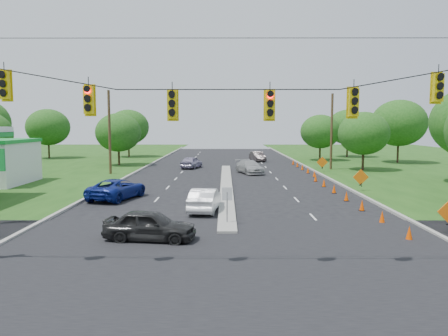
{
  "coord_description": "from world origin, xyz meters",
  "views": [
    {
      "loc": [
        -0.1,
        -16.81,
        5.34
      ],
      "look_at": [
        -0.17,
        8.78,
        2.8
      ],
      "focal_mm": 35.0,
      "sensor_mm": 36.0,
      "label": 1
    }
  ],
  "objects": [
    {
      "name": "utility_pole_far_right",
      "position": [
        12.5,
        35.0,
        4.5
      ],
      "size": [
        0.28,
        0.28,
        9.0
      ],
      "primitive_type": "cylinder",
      "color": "#422D1C",
      "rests_on": "ground"
    },
    {
      "name": "black_sedan",
      "position": [
        -3.57,
        2.91,
        0.72
      ],
      "size": [
        4.43,
        2.25,
        1.44
      ],
      "primitive_type": "imported",
      "rotation": [
        0.0,
        0.0,
        1.44
      ],
      "color": "black",
      "rests_on": "ground"
    },
    {
      "name": "median",
      "position": [
        0.0,
        21.0,
        0.0
      ],
      "size": [
        1.0,
        34.0,
        0.18
      ],
      "primitive_type": "cube",
      "color": "gray",
      "rests_on": "ground"
    },
    {
      "name": "ground",
      "position": [
        0.0,
        0.0,
        0.0
      ],
      "size": [
        160.0,
        160.0,
        0.0
      ],
      "primitive_type": "plane",
      "color": "black",
      "rests_on": "ground"
    },
    {
      "name": "cone_3",
      "position": [
        8.43,
        13.5,
        0.35
      ],
      "size": [
        0.32,
        0.32,
        0.7
      ],
      "primitive_type": "cone",
      "color": "#F14700",
      "rests_on": "ground"
    },
    {
      "name": "cone_9",
      "position": [
        9.03,
        34.5,
        0.35
      ],
      "size": [
        0.32,
        0.32,
        0.7
      ],
      "primitive_type": "cone",
      "color": "#F14700",
      "rests_on": "ground"
    },
    {
      "name": "cone_0",
      "position": [
        8.43,
        3.0,
        0.35
      ],
      "size": [
        0.32,
        0.32,
        0.7
      ],
      "primitive_type": "cone",
      "color": "#F14700",
      "rests_on": "ground"
    },
    {
      "name": "tree_11",
      "position": [
        20.0,
        55.0,
        4.96
      ],
      "size": [
        6.72,
        6.72,
        7.84
      ],
      "color": "black",
      "rests_on": "ground"
    },
    {
      "name": "cone_1",
      "position": [
        8.43,
        6.5,
        0.35
      ],
      "size": [
        0.32,
        0.32,
        0.7
      ],
      "primitive_type": "cone",
      "color": "#F14700",
      "rests_on": "ground"
    },
    {
      "name": "cone_8",
      "position": [
        9.03,
        31.0,
        0.35
      ],
      "size": [
        0.32,
        0.32,
        0.7
      ],
      "primitive_type": "cone",
      "color": "#F14700",
      "rests_on": "ground"
    },
    {
      "name": "tree_5",
      "position": [
        -14.0,
        40.0,
        4.34
      ],
      "size": [
        5.88,
        5.88,
        6.86
      ],
      "color": "black",
      "rests_on": "ground"
    },
    {
      "name": "tree_12",
      "position": [
        14.0,
        48.0,
        4.34
      ],
      "size": [
        5.88,
        5.88,
        6.86
      ],
      "color": "black",
      "rests_on": "ground"
    },
    {
      "name": "dark_car_receding",
      "position": [
        4.62,
        46.91,
        0.72
      ],
      "size": [
        2.36,
        4.59,
        1.44
      ],
      "primitive_type": "imported",
      "rotation": [
        0.0,
        0.0,
        0.2
      ],
      "color": "#302A2A",
      "rests_on": "ground"
    },
    {
      "name": "curb_right",
      "position": [
        10.1,
        30.0,
        0.0
      ],
      "size": [
        0.25,
        110.0,
        0.16
      ],
      "primitive_type": "cube",
      "color": "gray",
      "rests_on": "ground"
    },
    {
      "name": "median_sign",
      "position": [
        0.0,
        6.0,
        1.46
      ],
      "size": [
        0.55,
        0.06,
        2.05
      ],
      "color": "gray",
      "rests_on": "ground"
    },
    {
      "name": "tree_4",
      "position": [
        -28.0,
        52.0,
        4.96
      ],
      "size": [
        6.72,
        6.72,
        7.84
      ],
      "color": "black",
      "rests_on": "ground"
    },
    {
      "name": "signal_span",
      "position": [
        -0.05,
        -1.0,
        4.97
      ],
      "size": [
        25.6,
        0.32,
        9.0
      ],
      "color": "#422D1C",
      "rests_on": "ground"
    },
    {
      "name": "cone_4",
      "position": [
        8.43,
        17.0,
        0.35
      ],
      "size": [
        0.32,
        0.32,
        0.7
      ],
      "primitive_type": "cone",
      "color": "#F14700",
      "rests_on": "ground"
    },
    {
      "name": "blue_pickup",
      "position": [
        -7.88,
        14.3,
        0.74
      ],
      "size": [
        3.85,
        5.79,
        1.48
      ],
      "primitive_type": "imported",
      "rotation": [
        0.0,
        0.0,
        2.85
      ],
      "color": "navy",
      "rests_on": "ground"
    },
    {
      "name": "cross_street",
      "position": [
        0.0,
        0.0,
        0.0
      ],
      "size": [
        160.0,
        14.0,
        0.02
      ],
      "primitive_type": "cube",
      "color": "black",
      "rests_on": "ground"
    },
    {
      "name": "silver_car_far",
      "position": [
        2.59,
        30.88,
        0.72
      ],
      "size": [
        3.42,
        5.37,
        1.45
      ],
      "primitive_type": "imported",
      "rotation": [
        0.0,
        0.0,
        0.3
      ],
      "color": "#A0A0A0",
      "rests_on": "ground"
    },
    {
      "name": "cone_2",
      "position": [
        8.43,
        10.0,
        0.35
      ],
      "size": [
        0.32,
        0.32,
        0.7
      ],
      "primitive_type": "cone",
      "color": "#F14700",
      "rests_on": "ground"
    },
    {
      "name": "cone_10",
      "position": [
        9.03,
        38.0,
        0.35
      ],
      "size": [
        0.32,
        0.32,
        0.7
      ],
      "primitive_type": "cone",
      "color": "#F14700",
      "rests_on": "ground"
    },
    {
      "name": "cone_5",
      "position": [
        8.43,
        20.5,
        0.35
      ],
      "size": [
        0.32,
        0.32,
        0.7
      ],
      "primitive_type": "cone",
      "color": "#F14700",
      "rests_on": "ground"
    },
    {
      "name": "silver_car_oncoming",
      "position": [
        -4.26,
        36.68,
        0.74
      ],
      "size": [
        2.79,
        4.64,
        1.48
      ],
      "primitive_type": "imported",
      "rotation": [
        0.0,
        0.0,
        2.88
      ],
      "color": "#9289A8",
      "rests_on": "ground"
    },
    {
      "name": "utility_pole_far_left",
      "position": [
        -12.5,
        30.0,
        4.5
      ],
      "size": [
        0.28,
        0.28,
        9.0
      ],
      "primitive_type": "cylinder",
      "color": "#422D1C",
      "rests_on": "ground"
    },
    {
      "name": "white_sedan",
      "position": [
        -1.36,
        9.87,
        0.72
      ],
      "size": [
        1.98,
        4.52,
        1.45
      ],
      "primitive_type": "imported",
      "rotation": [
        0.0,
        0.0,
        3.04
      ],
      "color": "white",
      "rests_on": "ground"
    },
    {
      "name": "curb_left",
      "position": [
        -10.1,
        30.0,
        0.0
      ],
      "size": [
        0.25,
        110.0,
        0.16
      ],
      "primitive_type": "cube",
      "color": "gray",
      "rests_on": "ground"
    },
    {
      "name": "cone_6",
      "position": [
        8.43,
        24.0,
        0.35
      ],
      "size": [
        0.32,
        0.32,
        0.7
      ],
      "primitive_type": "cone",
      "color": "#F14700",
      "rests_on": "ground"
    },
    {
      "name": "tree_6",
      "position": [
        -16.0,
        55.0,
        4.96
      ],
      "size": [
        6.72,
        6.72,
        7.84
      ],
      "color": "black",
      "rests_on": "ground"
    },
    {
      "name": "tree_10",
      "position": [
        24.0,
        44.0,
        5.58
      ],
      "size": [
        7.56,
        7.56,
        8.82
      ],
      "color": "black",
      "rests_on": "ground"
    },
    {
      "name": "tree_9",
      "position": [
        16.0,
        34.0,
        4.34
      ],
      "size": [
        5.88,
        5.88,
        6.86
      ],
      "color": "black",
      "rests_on": "ground"
    },
    {
      "name": "work_sign_1",
      "position": [
        10.8,
        18.0,
        1.09
      ],
      "size": [
        1.27,
        0.58,
        1.37
      ],
      "color": "black",
      "rests_on": "ground"
    },
    {
      "name": "cone_7",
      "position": [
        9.03,
        27.5,
        0.35
      ],
      "size": [
        0.32,
        0.32,
        0.7
      ],
      "primitive_type": "cone",
      "color": "#F14700",
      "rests_on": "ground"
    },
    {
      "name": "cone_11",
      "position": [
        9.03,
        41.5,
        0.35
      ],
      "size": [
        0.32,
        0.32,
        0.7
      ],
      "primitive_type": "cone",
      "color": "#F14700",
      "rests_on": "ground"
    },
    {
      "name": "work_sign_2",
      "position": [
        10.8,
        32.0,
        1.09
      ],
      "size": [
        1.27,
        0.58,
        1.37
      ],
      "color": "black",
      "rests_on": "ground"
    }
  ]
}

